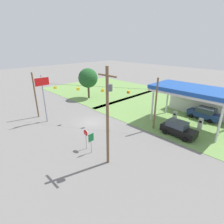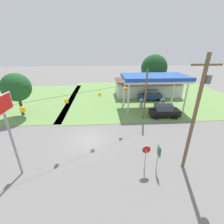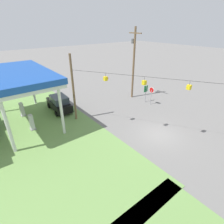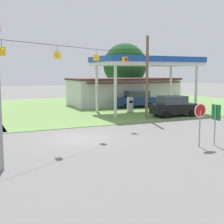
{
  "view_description": "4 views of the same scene",
  "coord_description": "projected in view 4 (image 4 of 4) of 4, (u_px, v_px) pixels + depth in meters",
  "views": [
    {
      "loc": [
        20.12,
        -15.23,
        11.43
      ],
      "look_at": [
        2.27,
        2.26,
        1.74
      ],
      "focal_mm": 28.0,
      "sensor_mm": 36.0,
      "label": 1
    },
    {
      "loc": [
        1.86,
        -15.2,
        10.01
      ],
      "look_at": [
        3.06,
        1.72,
        2.73
      ],
      "focal_mm": 24.0,
      "sensor_mm": 36.0,
      "label": 2
    },
    {
      "loc": [
        -8.68,
        12.81,
        9.99
      ],
      "look_at": [
        3.23,
        3.46,
        2.36
      ],
      "focal_mm": 28.0,
      "sensor_mm": 36.0,
      "label": 3
    },
    {
      "loc": [
        -6.41,
        -18.84,
        4.26
      ],
      "look_at": [
        2.83,
        1.09,
        1.44
      ],
      "focal_mm": 50.0,
      "sensor_mm": 36.0,
      "label": 4
    }
  ],
  "objects": [
    {
      "name": "signal_span_gantry",
      "position": [
        79.0,
        75.0,
        19.64
      ],
      "size": [
        16.37,
        10.24,
        7.41
      ],
      "color": "brown",
      "rests_on": "ground"
    },
    {
      "name": "fuel_pump_far",
      "position": [
        161.0,
        104.0,
        34.12
      ],
      "size": [
        0.71,
        0.56,
        1.68
      ],
      "color": "gray",
      "rests_on": "ground"
    },
    {
      "name": "car_at_pumps_front",
      "position": [
        174.0,
        106.0,
        29.81
      ],
      "size": [
        4.62,
        2.27,
        2.02
      ],
      "rotation": [
        0.0,
        0.0,
        -0.05
      ],
      "color": "black",
      "rests_on": "ground"
    },
    {
      "name": "tree_behind_station",
      "position": [
        125.0,
        65.0,
        47.11
      ],
      "size": [
        6.57,
        6.57,
        8.58
      ],
      "color": "#4C3828",
      "rests_on": "ground"
    },
    {
      "name": "route_sign",
      "position": [
        216.0,
        116.0,
        18.05
      ],
      "size": [
        0.1,
        0.7,
        2.4
      ],
      "color": "gray",
      "rests_on": "ground"
    },
    {
      "name": "gas_station_canopy",
      "position": [
        147.0,
        62.0,
        32.74
      ],
      "size": [
        10.9,
        6.01,
        5.81
      ],
      "color": "silver",
      "rests_on": "ground"
    },
    {
      "name": "gas_station_store",
      "position": [
        124.0,
        91.0,
        40.91
      ],
      "size": [
        14.17,
        6.76,
        3.49
      ],
      "color": "silver",
      "rests_on": "ground"
    },
    {
      "name": "grass_verge_station_corner",
      "position": [
        128.0,
        104.0,
        41.42
      ],
      "size": [
        36.0,
        28.0,
        0.04
      ],
      "primitive_type": "cube",
      "color": "#6B934C",
      "rests_on": "ground"
    },
    {
      "name": "stop_sign_roadside",
      "position": [
        200.0,
        115.0,
        17.67
      ],
      "size": [
        0.8,
        0.08,
        2.5
      ],
      "rotation": [
        0.0,
        0.0,
        3.14
      ],
      "color": "#99999E",
      "rests_on": "ground"
    },
    {
      "name": "car_at_pumps_rear",
      "position": [
        135.0,
        99.0,
        37.4
      ],
      "size": [
        4.92,
        2.39,
        2.02
      ],
      "rotation": [
        0.0,
        0.0,
        3.06
      ],
      "color": "navy",
      "rests_on": "ground"
    },
    {
      "name": "ground_plane",
      "position": [
        79.0,
        138.0,
        20.17
      ],
      "size": [
        160.0,
        160.0,
        0.0
      ],
      "primitive_type": "plane",
      "color": "slate"
    },
    {
      "name": "fuel_pump_near",
      "position": [
        130.0,
        105.0,
        32.5
      ],
      "size": [
        0.71,
        0.56,
        1.68
      ],
      "color": "gray",
      "rests_on": "ground"
    }
  ]
}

